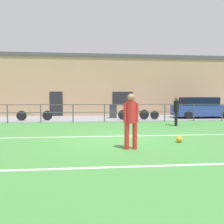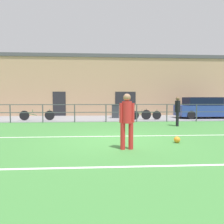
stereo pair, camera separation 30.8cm
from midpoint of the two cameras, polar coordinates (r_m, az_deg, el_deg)
name	(u,v)px [view 2 (the right image)]	position (r m, az deg, el deg)	size (l,w,h in m)	color
ground	(112,141)	(7.89, 1.16, -7.62)	(60.00, 44.00, 0.04)	#42843D
field_line_touchline	(111,136)	(8.65, 0.72, -6.47)	(36.00, 0.11, 0.00)	white
field_line_hash	(121,167)	(4.91, 4.34, -14.36)	(36.00, 0.11, 0.00)	white
pavement_strip	(105,118)	(16.30, -1.39, -1.68)	(48.00, 5.00, 0.02)	gray
perimeter_fence	(106,110)	(13.75, -0.97, 0.42)	(36.07, 0.07, 1.15)	#474C51
clubhouse_facade	(103,86)	(19.96, -1.85, 7.02)	(28.00, 2.56, 5.37)	tan
player_goalkeeper	(178,109)	(12.32, 17.75, 0.67)	(0.28, 0.43, 1.62)	black
player_winger	(127,118)	(6.37, 5.37, -1.58)	(0.45, 0.29, 1.66)	red
soccer_ball_spare	(177,140)	(7.75, 18.04, -7.03)	(0.22, 0.22, 0.22)	orange
parked_car_red	(204,108)	(17.95, 23.75, 0.94)	(4.28, 1.93, 1.59)	#28428E
bicycle_parked_0	(146,115)	(15.37, 9.53, -0.79)	(2.22, 0.04, 0.72)	black
bicycle_parked_2	(135,115)	(15.21, 6.86, -0.69)	(2.23, 0.04, 0.78)	black
bicycle_parked_3	(37,115)	(15.49, -18.83, -0.82)	(2.37, 0.04, 0.76)	black
trash_bin_0	(115,111)	(16.50, 1.43, 0.24)	(0.55, 0.47, 1.03)	#33383D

